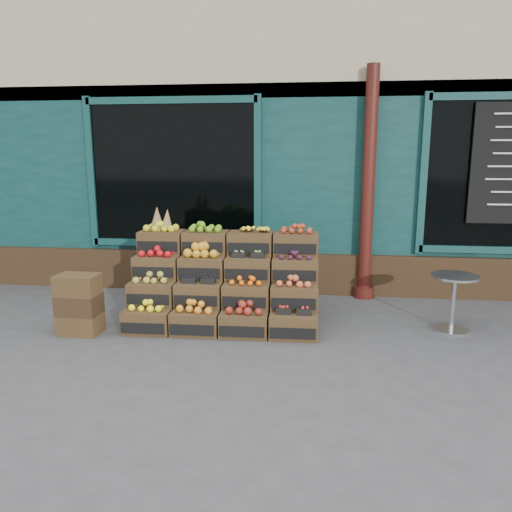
# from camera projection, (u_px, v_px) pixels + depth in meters

# --- Properties ---
(ground) EXTENTS (60.00, 60.00, 0.00)m
(ground) POSITION_uv_depth(u_px,v_px,m) (267.00, 347.00, 5.36)
(ground) COLOR #404043
(ground) RESTS_ON ground
(shop_facade) EXTENTS (12.00, 6.24, 4.80)m
(shop_facade) POSITION_uv_depth(u_px,v_px,m) (293.00, 135.00, 9.84)
(shop_facade) COLOR #113A39
(shop_facade) RESTS_ON ground
(crate_display) EXTENTS (2.26, 1.14, 1.40)m
(crate_display) POSITION_uv_depth(u_px,v_px,m) (225.00, 287.00, 6.09)
(crate_display) COLOR #44301A
(crate_display) RESTS_ON ground
(spare_crates) EXTENTS (0.47, 0.33, 0.69)m
(spare_crates) POSITION_uv_depth(u_px,v_px,m) (79.00, 304.00, 5.70)
(spare_crates) COLOR #44301A
(spare_crates) RESTS_ON ground
(bistro_table) EXTENTS (0.53, 0.53, 0.67)m
(bistro_table) POSITION_uv_depth(u_px,v_px,m) (453.00, 296.00, 5.75)
(bistro_table) COLOR #ABAEB2
(bistro_table) RESTS_ON ground
(shopkeeper) EXTENTS (0.78, 0.55, 2.03)m
(shopkeeper) POSITION_uv_depth(u_px,v_px,m) (163.00, 216.00, 8.26)
(shopkeeper) COLOR #1C641F
(shopkeeper) RESTS_ON ground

